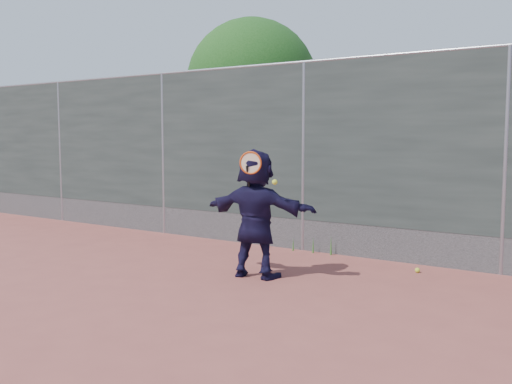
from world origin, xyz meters
The scene contains 7 objects.
ground centered at (0.00, 0.00, 0.00)m, with size 80.00×80.00×0.00m, color #9E4C42.
player centered at (0.34, 1.60, 0.84)m, with size 1.55×0.49×1.68m, color #171234.
ball_ground centered at (2.04, 2.99, 0.03)m, with size 0.07×0.07×0.07m, color #C9DB30.
fence centered at (0.00, 3.50, 1.58)m, with size 20.00×0.06×3.03m.
swing_action centered at (0.42, 1.41, 1.46)m, with size 0.51×0.14×0.51m.
tree_left centered at (-2.85, 6.55, 2.94)m, with size 3.15×3.00×4.53m.
weed_clump centered at (0.29, 3.38, 0.13)m, with size 0.68×0.07×0.30m.
Camera 1 is at (4.38, -4.51, 1.83)m, focal length 40.00 mm.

